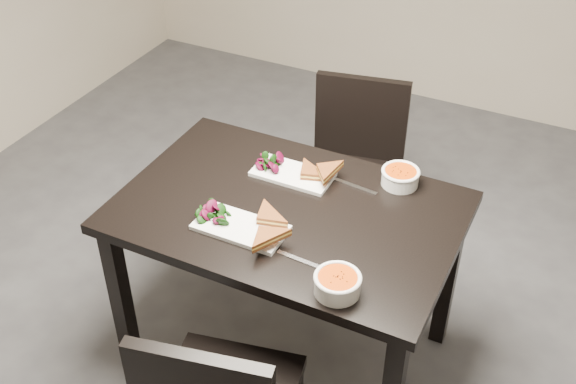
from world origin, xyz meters
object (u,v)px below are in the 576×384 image
object	(u,v)px
plate_near	(241,228)
plate_far	(293,174)
chair_far	(355,161)
table	(288,229)
soup_bowl_near	(337,283)
soup_bowl_far	(400,176)

from	to	relation	value
plate_near	plate_far	world-z (taller)	same
chair_far	plate_far	size ratio (longest dim) A/B	2.83
table	plate_near	size ratio (longest dim) A/B	3.81
table	soup_bowl_near	distance (m)	0.46
chair_far	table	bearing A→B (deg)	-98.91
chair_far	soup_bowl_near	world-z (taller)	chair_far
chair_far	soup_bowl_near	size ratio (longest dim) A/B	5.73
soup_bowl_near	chair_far	bearing A→B (deg)	108.28
chair_far	plate_near	bearing A→B (deg)	-105.07
soup_bowl_near	plate_near	bearing A→B (deg)	162.44
plate_near	soup_bowl_far	xyz separation A→B (m)	(0.40, 0.49, 0.03)
plate_near	soup_bowl_far	size ratio (longest dim) A/B	2.21
chair_far	plate_near	distance (m)	0.96
plate_near	soup_bowl_far	world-z (taller)	soup_bowl_far
plate_near	table	bearing A→B (deg)	62.53
soup_bowl_near	soup_bowl_far	xyz separation A→B (m)	(-0.01, 0.62, -0.00)
table	soup_bowl_near	xyz separation A→B (m)	(0.32, -0.31, 0.14)
soup_bowl_near	soup_bowl_far	size ratio (longest dim) A/B	1.04
plate_far	table	bearing A→B (deg)	-68.92
chair_far	plate_far	xyz separation A→B (m)	(-0.04, -0.56, 0.27)
table	plate_near	bearing A→B (deg)	-117.47
table	plate_near	distance (m)	0.23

